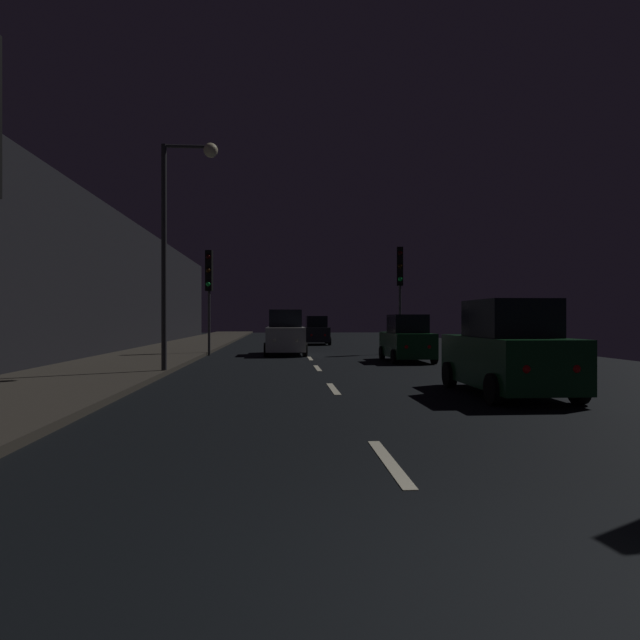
% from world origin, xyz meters
% --- Properties ---
extents(ground, '(26.21, 84.00, 0.02)m').
position_xyz_m(ground, '(0.00, 24.50, -0.01)').
color(ground, black).
extents(sidewalk_left, '(4.40, 84.00, 0.15)m').
position_xyz_m(sidewalk_left, '(-6.90, 24.50, 0.07)').
color(sidewalk_left, '#38332B').
rests_on(sidewalk_left, ground).
extents(building_facade_left, '(0.80, 63.00, 6.93)m').
position_xyz_m(building_facade_left, '(-9.50, 21.00, 3.46)').
color(building_facade_left, black).
rests_on(building_facade_left, ground).
extents(lane_centerline, '(0.16, 28.32, 0.01)m').
position_xyz_m(lane_centerline, '(0.00, 17.69, 0.01)').
color(lane_centerline, beige).
rests_on(lane_centerline, ground).
extents(traffic_light_far_right, '(0.37, 0.48, 5.25)m').
position_xyz_m(traffic_light_far_right, '(4.60, 23.44, 3.84)').
color(traffic_light_far_right, '#38383A').
rests_on(traffic_light_far_right, ground).
extents(traffic_light_far_left, '(0.34, 0.47, 4.92)m').
position_xyz_m(traffic_light_far_left, '(-4.61, 22.73, 3.58)').
color(traffic_light_far_left, '#38383A').
rests_on(traffic_light_far_left, ground).
extents(streetlamp_overhead, '(1.70, 0.44, 7.07)m').
position_xyz_m(streetlamp_overhead, '(-4.34, 13.60, 4.70)').
color(streetlamp_overhead, '#2D2D30').
rests_on(streetlamp_overhead, ground).
extents(car_approaching_headlights, '(1.97, 4.26, 2.15)m').
position_xyz_m(car_approaching_headlights, '(-1.04, 23.16, 0.98)').
color(car_approaching_headlights, silver).
rests_on(car_approaching_headlights, ground).
extents(car_parked_right_far, '(1.73, 3.74, 1.88)m').
position_xyz_m(car_parked_right_far, '(3.80, 18.52, 0.86)').
color(car_parked_right_far, '#0F3819').
rests_on(car_parked_right_far, ground).
extents(car_distant_taillights, '(1.75, 3.79, 1.91)m').
position_xyz_m(car_distant_taillights, '(1.14, 33.67, 0.87)').
color(car_distant_taillights, black).
rests_on(car_distant_taillights, ground).
extents(car_parked_right_near, '(1.96, 4.24, 2.13)m').
position_xyz_m(car_parked_right_near, '(3.80, 8.60, 0.98)').
color(car_parked_right_near, '#0F3819').
rests_on(car_parked_right_near, ground).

